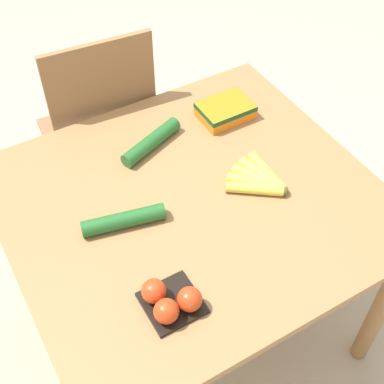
{
  "coord_description": "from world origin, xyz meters",
  "views": [
    {
      "loc": [
        -0.54,
        -0.92,
        1.94
      ],
      "look_at": [
        0.0,
        0.0,
        0.77
      ],
      "focal_mm": 50.0,
      "sensor_mm": 36.0,
      "label": 1
    }
  ],
  "objects_px": {
    "carrot_bag": "(225,110)",
    "chair": "(102,136)",
    "tomato_pack": "(170,301)",
    "cucumber_near": "(124,220)",
    "banana_bunch": "(260,180)",
    "cucumber_far": "(153,141)"
  },
  "relations": [
    {
      "from": "carrot_bag",
      "to": "cucumber_near",
      "type": "xyz_separation_m",
      "value": [
        -0.51,
        -0.26,
        -0.01
      ]
    },
    {
      "from": "chair",
      "to": "banana_bunch",
      "type": "distance_m",
      "value": 0.79
    },
    {
      "from": "tomato_pack",
      "to": "cucumber_near",
      "type": "xyz_separation_m",
      "value": [
        0.01,
        0.3,
        -0.01
      ]
    },
    {
      "from": "tomato_pack",
      "to": "cucumber_far",
      "type": "distance_m",
      "value": 0.6
    },
    {
      "from": "cucumber_far",
      "to": "chair",
      "type": "bearing_deg",
      "value": 95.93
    },
    {
      "from": "banana_bunch",
      "to": "cucumber_near",
      "type": "height_order",
      "value": "cucumber_near"
    },
    {
      "from": "tomato_pack",
      "to": "cucumber_far",
      "type": "relative_size",
      "value": 0.59
    },
    {
      "from": "carrot_bag",
      "to": "chair",
      "type": "bearing_deg",
      "value": 130.71
    },
    {
      "from": "banana_bunch",
      "to": "cucumber_near",
      "type": "bearing_deg",
      "value": 171.66
    },
    {
      "from": "banana_bunch",
      "to": "cucumber_far",
      "type": "distance_m",
      "value": 0.38
    },
    {
      "from": "banana_bunch",
      "to": "tomato_pack",
      "type": "xyz_separation_m",
      "value": [
        -0.44,
        -0.24,
        0.02
      ]
    },
    {
      "from": "banana_bunch",
      "to": "cucumber_far",
      "type": "bearing_deg",
      "value": 123.12
    },
    {
      "from": "carrot_bag",
      "to": "cucumber_far",
      "type": "relative_size",
      "value": 0.74
    },
    {
      "from": "chair",
      "to": "cucumber_far",
      "type": "distance_m",
      "value": 0.47
    },
    {
      "from": "tomato_pack",
      "to": "cucumber_far",
      "type": "bearing_deg",
      "value": 66.78
    },
    {
      "from": "chair",
      "to": "cucumber_near",
      "type": "bearing_deg",
      "value": 79.21
    },
    {
      "from": "tomato_pack",
      "to": "cucumber_near",
      "type": "bearing_deg",
      "value": 87.28
    },
    {
      "from": "tomato_pack",
      "to": "carrot_bag",
      "type": "relative_size",
      "value": 0.79
    },
    {
      "from": "cucumber_near",
      "to": "cucumber_far",
      "type": "bearing_deg",
      "value": 48.45
    },
    {
      "from": "banana_bunch",
      "to": "tomato_pack",
      "type": "height_order",
      "value": "tomato_pack"
    },
    {
      "from": "cucumber_far",
      "to": "cucumber_near",
      "type": "bearing_deg",
      "value": -131.55
    },
    {
      "from": "tomato_pack",
      "to": "carrot_bag",
      "type": "bearing_deg",
      "value": 47.04
    }
  ]
}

